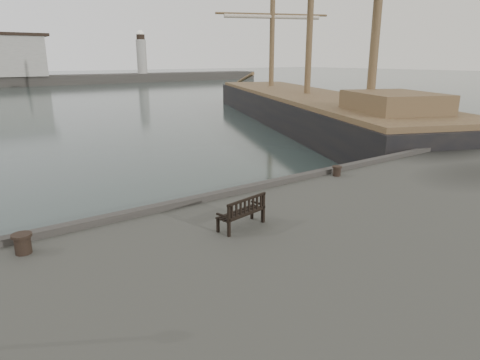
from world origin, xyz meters
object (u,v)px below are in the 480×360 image
object	(u,v)px
bollard_right	(337,171)
bollard_left	(23,244)
tall_ship_main	(306,115)
bench	(242,218)

from	to	relation	value
bollard_right	bollard_left	bearing A→B (deg)	-178.41
bollard_left	tall_ship_main	xyz separation A→B (m)	(26.45, 18.01, -1.04)
bollard_left	tall_ship_main	world-z (taller)	tall_ship_main
bollard_left	tall_ship_main	bearing A→B (deg)	34.25
bench	tall_ship_main	xyz separation A→B (m)	(21.71, 19.63, -1.06)
bench	bollard_right	size ratio (longest dim) A/B	3.95
bollard_left	bollard_right	xyz separation A→B (m)	(10.44, 0.29, -0.05)
bollard_right	tall_ship_main	distance (m)	23.90
bollard_left	bollard_right	size ratio (longest dim) A/B	1.25
bollard_right	tall_ship_main	size ratio (longest dim) A/B	0.01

